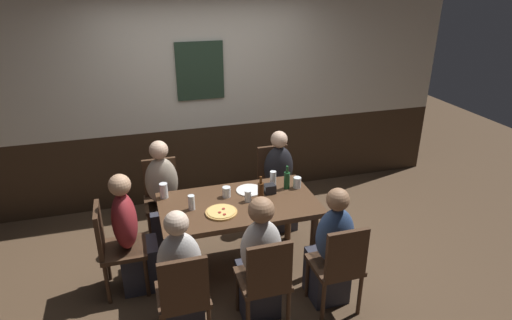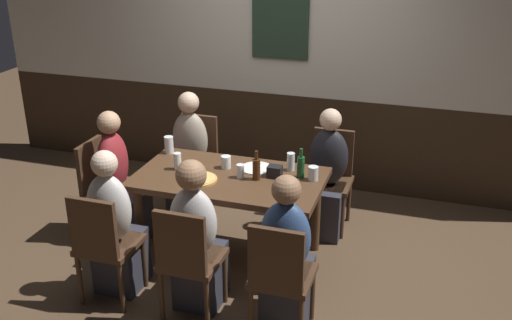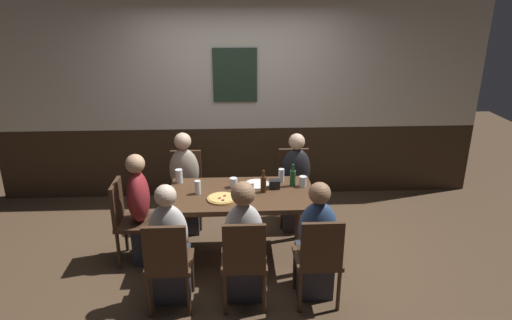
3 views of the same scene
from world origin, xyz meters
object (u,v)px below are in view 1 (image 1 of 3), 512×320
Objects in this scene: beer_glass_half at (273,179)px; plate_white_large at (249,190)px; chair_left_far at (162,195)px; chair_head_west at (114,244)px; beer_glass_tall at (248,196)px; beer_bottle_green at (287,180)px; dining_table at (239,211)px; person_mid_near at (259,266)px; person_right_far at (279,187)px; person_left_near at (181,282)px; pint_glass_amber at (192,203)px; chair_right_far at (275,180)px; person_head_west at (133,242)px; chair_right_near at (339,264)px; tumbler_short at (227,192)px; tumbler_water at (297,183)px; chair_left_near at (184,294)px; person_left_far at (164,202)px; chair_mid_near at (265,278)px; highball_clear at (164,191)px; beer_bottle_brown at (261,190)px; condiment_caddy at (270,189)px; person_right_near at (331,254)px; pizza at (221,212)px.

beer_glass_half is 0.28m from plate_white_large.
chair_left_far and chair_head_west have the same top height.
beer_bottle_green is (0.44, 0.15, 0.04)m from beer_glass_tall.
beer_glass_tall is (0.09, -0.00, 0.14)m from dining_table.
beer_glass_half is (0.43, 0.93, 0.31)m from person_mid_near.
person_left_near is at bearing -134.16° from person_right_far.
plate_white_large is at bearing 18.49° from pint_glass_amber.
chair_left_far is 1.00× the size of chair_right_far.
dining_table is at bearing -134.17° from person_right_far.
chair_left_far is at bearing 67.60° from person_head_west.
pint_glass_amber is at bearing -142.58° from chair_right_far.
person_left_near reaches higher than chair_head_west.
person_left_near reaches higher than chair_right_near.
beer_glass_tall is at bearing -0.03° from person_head_west.
tumbler_short is at bearing 22.25° from pint_glass_amber.
tumbler_water is at bearing -28.49° from chair_left_far.
chair_head_west is 1.92m from person_right_far.
pint_glass_amber is at bearing -179.63° from dining_table.
person_left_near reaches higher than tumbler_short.
person_head_west reaches higher than plate_white_large.
person_left_far is (0.00, 1.50, -0.00)m from chair_left_near.
beer_glass_half is at bearing 16.70° from pint_glass_amber.
chair_left_far is 0.77× the size of person_right_far.
person_left_near is at bearing 165.97° from chair_mid_near.
plate_white_large is (0.60, 0.20, -0.06)m from pint_glass_amber.
highball_clear is 0.93m from beer_bottle_brown.
person_right_far reaches higher than chair_mid_near.
beer_glass_half is at bearing 12.58° from tumbler_short.
beer_glass_tall is at bearing -123.82° from chair_right_far.
dining_table is at bearing 0.00° from person_head_west.
person_mid_near is 0.89m from condiment_caddy.
person_right_near is (1.30, -1.34, -0.01)m from person_left_far.
person_right_far reaches higher than beer_glass_tall.
person_right_near is at bearing -68.18° from condiment_caddy.
person_left_far is at bearing 137.89° from beer_glass_tall.
person_mid_near reaches higher than tumbler_water.
beer_bottle_brown reaches higher than pizza.
chair_mid_near is at bearing -165.96° from person_right_near.
chair_right_near is 0.75× the size of person_left_far.
person_right_far reaches higher than plate_white_large.
chair_right_far is 1.32m from pizza.
person_left_near is at bearing -137.98° from beer_glass_tall.
highball_clear is at bearing 31.23° from chair_head_west.
condiment_caddy is at bearing -29.89° from person_left_far.
dining_table is 0.59m from beer_bottle_green.
chair_head_west is at bearing -179.67° from beer_bottle_brown.
dining_table is at bearing -129.35° from plate_white_large.
beer_bottle_green reaches higher than pizza.
beer_glass_tall is (1.25, -0.00, 0.29)m from chair_head_west.
person_right_far is at bearing 22.16° from person_head_west.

